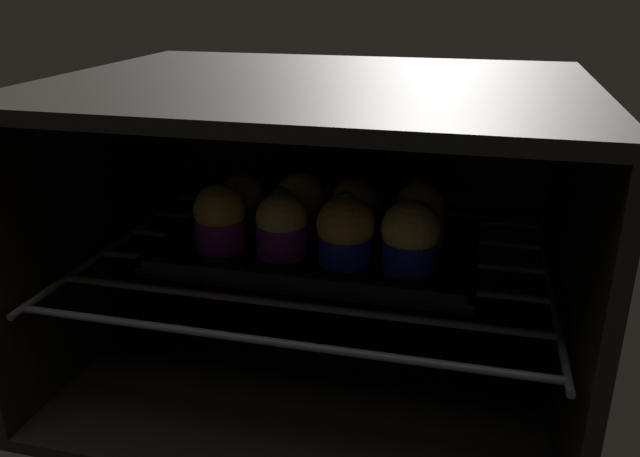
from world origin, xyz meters
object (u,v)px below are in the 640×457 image
(muffin_row0_col0, at_px, (220,218))
(muffin_row1_col3, at_px, (419,214))
(muffin_row0_col1, at_px, (282,225))
(muffin_row0_col2, at_px, (345,231))
(muffin_row1_col0, at_px, (243,203))
(muffin_row1_col2, at_px, (354,210))
(muffin_row0_col3, at_px, (410,237))
(muffin_row1_col1, at_px, (300,204))
(baking_tray, at_px, (320,250))

(muffin_row0_col0, bearing_deg, muffin_row1_col3, 17.78)
(muffin_row0_col1, relative_size, muffin_row0_col2, 0.95)
(muffin_row1_col0, distance_m, muffin_row1_col2, 0.15)
(muffin_row0_col2, bearing_deg, muffin_row1_col0, 153.41)
(muffin_row0_col1, relative_size, muffin_row0_col3, 0.99)
(muffin_row0_col2, xyz_separation_m, muffin_row1_col1, (-0.08, 0.08, -0.00))
(muffin_row0_col0, relative_size, muffin_row1_col2, 1.07)
(baking_tray, distance_m, muffin_row1_col3, 0.13)
(muffin_row0_col2, bearing_deg, muffin_row1_col3, 46.38)
(muffin_row1_col0, xyz_separation_m, muffin_row1_col3, (0.23, 0.00, 0.00))
(muffin_row1_col0, distance_m, muffin_row1_col3, 0.23)
(muffin_row0_col2, relative_size, muffin_row1_col0, 1.13)
(muffin_row0_col0, xyz_separation_m, muffin_row0_col1, (0.08, 0.00, -0.00))
(muffin_row1_col0, relative_size, muffin_row1_col2, 0.99)
(muffin_row0_col0, height_order, muffin_row0_col1, same)
(muffin_row0_col1, relative_size, muffin_row1_col2, 1.06)
(baking_tray, bearing_deg, muffin_row0_col2, -45.42)
(muffin_row0_col2, bearing_deg, baking_tray, 134.58)
(baking_tray, distance_m, muffin_row0_col3, 0.13)
(muffin_row0_col0, height_order, muffin_row1_col0, muffin_row0_col0)
(muffin_row0_col3, bearing_deg, muffin_row1_col0, 161.27)
(muffin_row0_col3, distance_m, muffin_row1_col2, 0.11)
(muffin_row1_col3, bearing_deg, muffin_row0_col2, -133.62)
(muffin_row1_col2, relative_size, muffin_row1_col3, 0.93)
(baking_tray, xyz_separation_m, muffin_row1_col3, (0.11, 0.04, 0.04))
(muffin_row0_col0, height_order, muffin_row0_col2, muffin_row0_col2)
(muffin_row0_col2, distance_m, muffin_row0_col3, 0.07)
(muffin_row0_col1, bearing_deg, muffin_row0_col0, -179.07)
(muffin_row1_col0, height_order, muffin_row1_col1, muffin_row1_col1)
(muffin_row0_col0, distance_m, muffin_row1_col0, 0.07)
(muffin_row1_col2, height_order, muffin_row1_col3, muffin_row1_col3)
(muffin_row1_col0, bearing_deg, muffin_row1_col3, 0.73)
(muffin_row1_col1, xyz_separation_m, muffin_row1_col2, (0.07, 0.00, -0.00))
(muffin_row0_col2, bearing_deg, muffin_row0_col3, -0.35)
(muffin_row0_col0, bearing_deg, muffin_row0_col1, 0.93)
(baking_tray, distance_m, muffin_row1_col1, 0.07)
(muffin_row0_col1, bearing_deg, muffin_row0_col3, -2.64)
(muffin_row1_col0, bearing_deg, muffin_row0_col1, -43.11)
(muffin_row0_col1, distance_m, muffin_row1_col0, 0.10)
(muffin_row0_col3, bearing_deg, muffin_row0_col1, 177.36)
(muffin_row0_col1, xyz_separation_m, muffin_row1_col1, (0.00, 0.07, 0.00))
(muffin_row0_col1, xyz_separation_m, muffin_row0_col3, (0.15, -0.01, 0.00))
(muffin_row0_col0, distance_m, muffin_row1_col2, 0.17)
(muffin_row0_col3, distance_m, muffin_row1_col3, 0.08)
(muffin_row1_col0, xyz_separation_m, muffin_row1_col1, (0.08, 0.00, 0.00))
(muffin_row1_col2, bearing_deg, muffin_row1_col0, -178.00)
(muffin_row0_col1, distance_m, muffin_row1_col3, 0.17)
(muffin_row0_col2, bearing_deg, muffin_row1_col1, 133.99)
(baking_tray, xyz_separation_m, muffin_row1_col2, (0.03, 0.04, 0.04))
(muffin_row0_col2, bearing_deg, muffin_row0_col1, 175.19)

